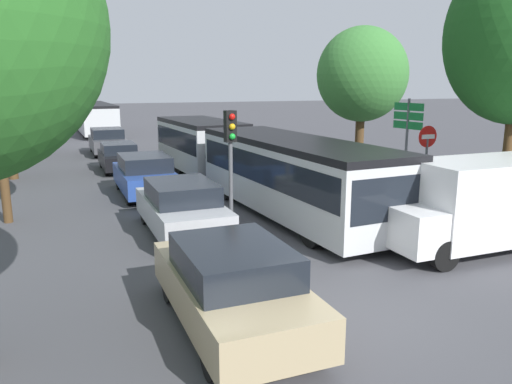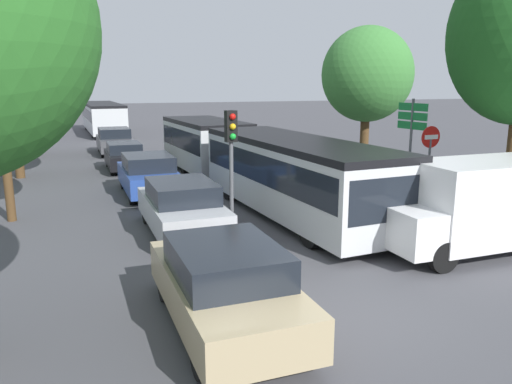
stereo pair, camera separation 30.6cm
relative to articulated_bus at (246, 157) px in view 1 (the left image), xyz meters
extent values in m
plane|color=#47474C|center=(-1.76, -10.30, -1.42)|extent=(200.00, 200.00, 0.00)
cube|color=silver|center=(0.23, -3.58, -0.15)|extent=(3.08, 9.42, 2.00)
cube|color=black|center=(0.23, -3.58, 0.21)|extent=(3.08, 9.05, 0.88)
cube|color=black|center=(0.23, -3.58, 0.95)|extent=(3.08, 9.42, 0.20)
cube|color=silver|center=(-0.33, 5.19, -0.15)|extent=(2.89, 6.50, 2.00)
cube|color=black|center=(-0.33, 5.19, 0.21)|extent=(2.90, 6.24, 0.88)
cube|color=black|center=(-0.33, 5.19, 0.95)|extent=(2.89, 6.50, 0.20)
cylinder|color=black|center=(-0.10, 1.54, -0.15)|extent=(1.90, 1.09, 1.84)
cube|color=black|center=(0.52, -8.18, 0.09)|extent=(2.19, 0.24, 1.07)
cylinder|color=black|center=(1.46, -6.48, -0.94)|extent=(0.35, 0.99, 0.98)
cylinder|color=black|center=(-0.63, -6.61, -0.94)|extent=(0.35, 0.99, 0.98)
cylinder|color=black|center=(1.08, -0.55, -0.94)|extent=(0.35, 0.99, 0.98)
cylinder|color=black|center=(-1.00, -0.69, -0.94)|extent=(0.35, 0.99, 0.98)
cylinder|color=black|center=(0.71, 5.26, -0.94)|extent=(0.35, 0.99, 0.98)
cylinder|color=black|center=(-1.38, 5.13, -0.94)|extent=(0.35, 0.99, 0.98)
cube|color=silver|center=(-3.71, 26.54, -0.14)|extent=(2.97, 11.70, 2.02)
cube|color=black|center=(-3.71, 26.54, 0.23)|extent=(2.97, 11.12, 0.85)
cube|color=black|center=(-3.71, 26.54, 0.98)|extent=(2.97, 11.70, 0.20)
cylinder|color=black|center=(-4.93, 30.33, -0.92)|extent=(0.34, 1.02, 1.01)
cylinder|color=black|center=(-2.76, 30.41, -0.92)|extent=(0.34, 1.02, 1.01)
cylinder|color=black|center=(-4.67, 23.02, -0.92)|extent=(0.34, 1.02, 1.01)
cylinder|color=black|center=(-2.51, 23.09, -0.92)|extent=(0.34, 1.02, 1.01)
cube|color=tan|center=(-3.96, -9.94, -0.80)|extent=(1.88, 4.38, 0.71)
cube|color=black|center=(-3.96, -10.04, -0.18)|extent=(1.72, 2.30, 0.54)
cylinder|color=black|center=(-4.75, -8.55, -1.09)|extent=(0.23, 0.67, 0.66)
cylinder|color=black|center=(-3.19, -8.54, -1.09)|extent=(0.23, 0.67, 0.66)
cylinder|color=black|center=(-4.73, -11.34, -1.09)|extent=(0.23, 0.67, 0.66)
cylinder|color=black|center=(-3.17, -11.33, -1.09)|extent=(0.23, 0.67, 0.66)
cube|color=#B7BABF|center=(-3.51, -4.25, -0.80)|extent=(1.87, 4.36, 0.70)
cube|color=black|center=(-3.50, -4.35, -0.18)|extent=(1.71, 2.29, 0.54)
cylinder|color=black|center=(-4.29, -2.86, -1.09)|extent=(0.23, 0.66, 0.66)
cylinder|color=black|center=(-2.74, -2.85, -1.09)|extent=(0.23, 0.66, 0.66)
cylinder|color=black|center=(-4.27, -5.64, -1.09)|extent=(0.23, 0.66, 0.66)
cylinder|color=black|center=(-2.72, -5.63, -1.09)|extent=(0.23, 0.66, 0.66)
cube|color=#284799|center=(-3.64, 1.19, -0.79)|extent=(1.89, 4.41, 0.71)
cube|color=black|center=(-3.64, 1.08, -0.17)|extent=(1.73, 2.32, 0.55)
cylinder|color=black|center=(-4.43, 2.59, -1.09)|extent=(0.23, 0.67, 0.67)
cylinder|color=black|center=(-2.86, 2.60, -1.09)|extent=(0.23, 0.67, 0.67)
cylinder|color=black|center=(-4.41, -0.23, -1.09)|extent=(0.23, 0.67, 0.67)
cylinder|color=black|center=(-2.85, -0.22, -1.09)|extent=(0.23, 0.67, 0.67)
cube|color=black|center=(-3.93, 7.08, -0.87)|extent=(1.67, 3.89, 0.63)
cube|color=black|center=(-3.93, 6.99, -0.32)|extent=(1.52, 2.04, 0.48)
cylinder|color=black|center=(-4.63, 8.32, -1.13)|extent=(0.21, 0.59, 0.59)
cylinder|color=black|center=(-3.25, 8.32, -1.13)|extent=(0.21, 0.59, 0.59)
cylinder|color=black|center=(-4.61, 5.83, -1.13)|extent=(0.21, 0.59, 0.59)
cylinder|color=black|center=(-3.23, 5.84, -1.13)|extent=(0.21, 0.59, 0.59)
cube|color=#47474C|center=(-3.88, 13.20, -0.79)|extent=(1.90, 4.44, 0.72)
cube|color=black|center=(-3.88, 13.09, -0.16)|extent=(1.74, 2.33, 0.55)
cylinder|color=black|center=(-4.68, 14.61, -1.09)|extent=(0.24, 0.68, 0.67)
cylinder|color=black|center=(-3.11, 14.62, -1.09)|extent=(0.24, 0.68, 0.67)
cylinder|color=black|center=(-4.66, 11.78, -1.09)|extent=(0.24, 0.68, 0.67)
cylinder|color=black|center=(-3.09, 11.79, -1.09)|extent=(0.24, 0.68, 0.67)
cube|color=white|center=(3.45, -8.37, -0.11)|extent=(4.10, 2.00, 2.00)
cube|color=white|center=(0.95, -8.37, -0.58)|extent=(0.90, 1.90, 1.00)
cylinder|color=black|center=(1.35, -9.21, -1.06)|extent=(0.72, 0.24, 0.72)
cylinder|color=black|center=(1.35, -7.53, -1.06)|extent=(0.72, 0.24, 0.72)
cylinder|color=black|center=(4.65, -7.53, -1.06)|extent=(0.72, 0.24, 0.72)
cylinder|color=#56595E|center=(-1.95, -3.98, 0.28)|extent=(0.12, 0.12, 3.40)
cube|color=black|center=(-1.95, -3.98, 1.53)|extent=(0.33, 0.26, 0.90)
sphere|color=red|center=(-1.94, -4.13, 1.81)|extent=(0.18, 0.18, 0.18)
sphere|color=#EAAD14|center=(-1.94, -4.13, 1.53)|extent=(0.18, 0.18, 0.18)
sphere|color=green|center=(-1.94, -4.13, 1.25)|extent=(0.18, 0.18, 0.18)
cylinder|color=#56595E|center=(4.54, -4.65, -0.22)|extent=(0.08, 0.08, 2.40)
cylinder|color=red|center=(4.54, -4.65, 1.05)|extent=(0.70, 0.03, 0.70)
cube|color=white|center=(4.54, -4.67, 1.05)|extent=(0.50, 0.04, 0.14)
cylinder|color=#56595E|center=(5.61, -2.26, 0.38)|extent=(0.10, 0.10, 3.60)
cube|color=#197A38|center=(5.61, -2.26, 1.88)|extent=(0.26, 1.39, 0.28)
cube|color=#197A38|center=(5.61, -2.26, 1.54)|extent=(0.26, 1.39, 0.28)
cube|color=#197A38|center=(5.61, -2.26, 1.20)|extent=(0.26, 1.39, 0.28)
cylinder|color=#51381E|center=(-8.17, -1.15, 0.19)|extent=(0.27, 0.27, 3.23)
ellipsoid|color=#3D7F38|center=(-7.99, -0.93, 2.83)|extent=(2.20, 2.20, 2.50)
cylinder|color=#51381E|center=(-8.55, 6.57, -0.18)|extent=(0.39, 0.39, 2.48)
ellipsoid|color=#33752D|center=(-8.55, 6.57, 3.23)|extent=(4.81, 4.81, 5.80)
cylinder|color=#51381E|center=(-8.31, 13.71, -0.12)|extent=(0.36, 0.36, 2.61)
ellipsoid|color=#286623|center=(-8.31, 13.71, 2.69)|extent=(4.18, 4.18, 4.01)
ellipsoid|color=#286623|center=(-8.33, 13.33, 2.09)|extent=(2.51, 2.51, 2.21)
cylinder|color=#51381E|center=(5.89, -6.57, 0.37)|extent=(0.27, 0.27, 3.59)
cylinder|color=#51381E|center=(5.97, 1.46, 0.07)|extent=(0.39, 0.39, 2.99)
ellipsoid|color=#3D7F38|center=(5.97, 1.46, 3.10)|extent=(3.94, 3.94, 4.09)
camera|label=1|loc=(-6.52, -17.58, 2.74)|focal=35.00mm
camera|label=2|loc=(-6.24, -17.69, 2.74)|focal=35.00mm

